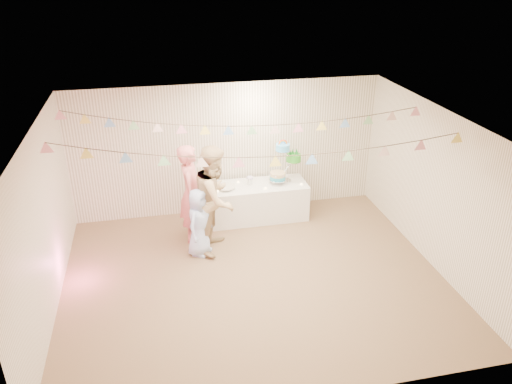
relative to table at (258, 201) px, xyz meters
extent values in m
plane|color=brown|center=(-0.50, -2.01, -0.35)|extent=(6.00, 6.00, 0.00)
plane|color=white|center=(-0.50, -2.01, 2.25)|extent=(6.00, 6.00, 0.00)
plane|color=white|center=(-0.50, 0.49, 0.95)|extent=(6.00, 6.00, 0.00)
plane|color=white|center=(-0.50, -4.51, 0.95)|extent=(6.00, 6.00, 0.00)
plane|color=white|center=(-3.50, -2.01, 0.95)|extent=(5.00, 5.00, 0.00)
plane|color=white|center=(2.50, -2.01, 0.95)|extent=(5.00, 5.00, 0.00)
cube|color=white|center=(0.00, 0.00, 0.00)|extent=(1.89, 0.76, 0.71)
cylinder|color=white|center=(-0.64, -0.05, 0.40)|extent=(0.37, 0.37, 0.02)
imported|color=#E8797D|center=(-1.32, -0.52, 0.55)|extent=(0.55, 0.73, 1.81)
imported|color=tan|center=(-0.95, -0.92, 0.60)|extent=(1.04, 1.14, 1.91)
imported|color=#B4C8FF|center=(-1.26, -1.07, 0.25)|extent=(0.66, 0.71, 1.22)
cylinder|color=#FFD88C|center=(-0.80, -0.15, 0.37)|extent=(0.04, 0.04, 0.03)
cylinder|color=#FFD88C|center=(-0.35, 0.18, 0.37)|extent=(0.04, 0.04, 0.03)
cylinder|color=#FFD88C|center=(0.10, -0.22, 0.37)|extent=(0.04, 0.04, 0.03)
cylinder|color=#FFD88C|center=(0.35, 0.22, 0.37)|extent=(0.04, 0.04, 0.03)
cylinder|color=#FFD88C|center=(0.82, -0.18, 0.37)|extent=(0.04, 0.04, 0.03)
camera|label=1|loc=(-1.87, -8.53, 4.37)|focal=35.00mm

